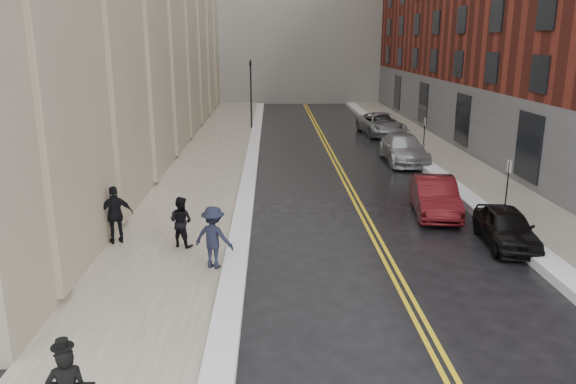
{
  "coord_description": "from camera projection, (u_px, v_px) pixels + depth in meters",
  "views": [
    {
      "loc": [
        -1.09,
        -12.46,
        6.62
      ],
      "look_at": [
        -0.54,
        6.02,
        1.6
      ],
      "focal_mm": 35.0,
      "sensor_mm": 36.0,
      "label": 1
    }
  ],
  "objects": [
    {
      "name": "snow_ridge_right",
      "position": [
        429.0,
        168.0,
        29.39
      ],
      "size": [
        0.85,
        60.8,
        0.3
      ],
      "primitive_type": "cube",
      "color": "white",
      "rests_on": "ground"
    },
    {
      "name": "parking_sign_far",
      "position": [
        424.0,
        133.0,
        32.95
      ],
      "size": [
        0.06,
        0.35,
        2.23
      ],
      "color": "black",
      "rests_on": "ground"
    },
    {
      "name": "ground",
      "position": [
        317.0,
        319.0,
        13.79
      ],
      "size": [
        160.0,
        160.0,
        0.0
      ],
      "primitive_type": "plane",
      "color": "black",
      "rests_on": "ground"
    },
    {
      "name": "car_silver_near",
      "position": [
        403.0,
        149.0,
        31.25
      ],
      "size": [
        2.14,
        5.25,
        1.52
      ],
      "primitive_type": "imported",
      "rotation": [
        0.0,
        0.0,
        -0.0
      ],
      "color": "#9C9FA4",
      "rests_on": "ground"
    },
    {
      "name": "sidewalk_right",
      "position": [
        464.0,
        169.0,
        29.46
      ],
      "size": [
        3.0,
        64.0,
        0.15
      ],
      "primitive_type": "cube",
      "color": "gray",
      "rests_on": "ground"
    },
    {
      "name": "lane_stripe_a",
      "position": [
        338.0,
        171.0,
        29.29
      ],
      "size": [
        0.12,
        64.0,
        0.01
      ],
      "primitive_type": "cube",
      "color": "gold",
      "rests_on": "ground"
    },
    {
      "name": "pedestrian_b",
      "position": [
        214.0,
        237.0,
        16.3
      ],
      "size": [
        1.37,
        1.08,
        1.86
      ],
      "primitive_type": "imported",
      "rotation": [
        0.0,
        0.0,
        2.77
      ],
      "color": "black",
      "rests_on": "sidewalk_left"
    },
    {
      "name": "car_maroon",
      "position": [
        435.0,
        196.0,
        21.89
      ],
      "size": [
        2.09,
        4.56,
        1.45
      ],
      "primitive_type": "imported",
      "rotation": [
        0.0,
        0.0,
        -0.13
      ],
      "color": "#4D0D11",
      "rests_on": "ground"
    },
    {
      "name": "pedestrian_c",
      "position": [
        116.0,
        215.0,
        18.3
      ],
      "size": [
        1.22,
        0.87,
        1.92
      ],
      "primitive_type": "imported",
      "rotation": [
        0.0,
        0.0,
        3.55
      ],
      "color": "black",
      "rests_on": "sidewalk_left"
    },
    {
      "name": "snow_ridge_left",
      "position": [
        250.0,
        169.0,
        29.12
      ],
      "size": [
        0.7,
        60.8,
        0.26
      ],
      "primitive_type": "cube",
      "color": "white",
      "rests_on": "ground"
    },
    {
      "name": "sidewalk_left",
      "position": [
        206.0,
        171.0,
        29.07
      ],
      "size": [
        4.0,
        64.0,
        0.15
      ],
      "primitive_type": "cube",
      "color": "gray",
      "rests_on": "ground"
    },
    {
      "name": "car_silver_far",
      "position": [
        381.0,
        124.0,
        40.28
      ],
      "size": [
        3.07,
        5.77,
        1.54
      ],
      "primitive_type": "imported",
      "rotation": [
        0.0,
        0.0,
        0.1
      ],
      "color": "gray",
      "rests_on": "ground"
    },
    {
      "name": "pedestrian_a",
      "position": [
        181.0,
        222.0,
        18.02
      ],
      "size": [
        1.0,
        0.91,
        1.66
      ],
      "primitive_type": "imported",
      "rotation": [
        0.0,
        0.0,
        2.71
      ],
      "color": "black",
      "rests_on": "sidewalk_left"
    },
    {
      "name": "parking_sign_near",
      "position": [
        507.0,
        183.0,
        21.38
      ],
      "size": [
        0.06,
        0.35,
        2.23
      ],
      "color": "black",
      "rests_on": "ground"
    },
    {
      "name": "car_black",
      "position": [
        506.0,
        227.0,
        18.56
      ],
      "size": [
        1.85,
        3.86,
        1.27
      ],
      "primitive_type": "imported",
      "rotation": [
        0.0,
        0.0,
        -0.1
      ],
      "color": "black",
      "rests_on": "ground"
    },
    {
      "name": "lane_stripe_b",
      "position": [
        343.0,
        171.0,
        29.3
      ],
      "size": [
        0.12,
        64.0,
        0.01
      ],
      "primitive_type": "cube",
      "color": "gold",
      "rests_on": "ground"
    },
    {
      "name": "traffic_signal",
      "position": [
        251.0,
        89.0,
        41.84
      ],
      "size": [
        0.18,
        0.15,
        5.2
      ],
      "color": "black",
      "rests_on": "ground"
    }
  ]
}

